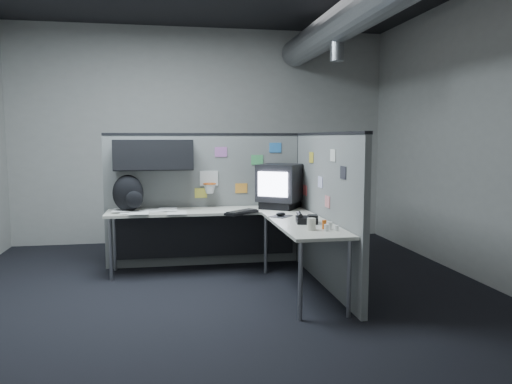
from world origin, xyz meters
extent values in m
cube|color=black|center=(0.00, 0.00, -0.01)|extent=(5.60, 5.60, 0.01)
cube|color=#9E9E99|center=(0.00, 2.80, 1.60)|extent=(5.60, 0.01, 3.20)
cube|color=#9E9E99|center=(0.00, -2.80, 1.60)|extent=(5.60, 0.01, 3.20)
cube|color=#9E9E99|center=(2.80, 0.00, 1.60)|extent=(0.01, 5.60, 3.20)
cylinder|color=slate|center=(1.40, 0.00, 2.85)|extent=(0.40, 5.49, 0.40)
cylinder|color=slate|center=(1.40, 0.80, 2.60)|extent=(0.16, 0.16, 0.30)
cube|color=slate|center=(-0.08, 1.30, 0.80)|extent=(2.43, 0.06, 1.60)
cube|color=black|center=(-0.08, 1.30, 1.61)|extent=(2.43, 0.07, 0.03)
cube|color=black|center=(1.10, 1.30, 0.80)|extent=(0.07, 0.07, 1.60)
cube|color=black|center=(-0.70, 1.10, 1.38)|extent=(0.90, 0.35, 0.35)
cube|color=black|center=(-0.70, 0.93, 1.38)|extent=(0.90, 0.02, 0.33)
cube|color=silver|center=(-0.05, 1.26, 1.08)|extent=(0.22, 0.02, 0.18)
torus|color=#D85914|center=(-0.05, 1.17, 1.02)|extent=(0.16, 0.16, 0.01)
cone|color=white|center=(-0.05, 1.17, 0.96)|extent=(0.14, 0.14, 0.11)
cube|color=gray|center=(-0.95, 1.26, 1.02)|extent=(0.15, 0.01, 0.12)
cube|color=#B266B2|center=(0.10, 1.26, 1.40)|extent=(0.15, 0.01, 0.12)
cube|color=orange|center=(0.35, 1.26, 0.95)|extent=(0.15, 0.01, 0.12)
cube|color=#4CB266|center=(0.55, 1.26, 1.30)|extent=(0.15, 0.01, 0.12)
cube|color=#337FCC|center=(0.78, 1.26, 1.45)|extent=(0.15, 0.01, 0.12)
cube|color=#E5D84C|center=(-0.15, 1.26, 0.90)|extent=(0.15, 0.01, 0.12)
cube|color=slate|center=(1.10, 0.22, 0.80)|extent=(0.06, 2.23, 1.60)
cube|color=black|center=(1.10, 0.22, 1.61)|extent=(0.07, 2.23, 0.03)
cube|color=gold|center=(1.06, 0.65, 1.35)|extent=(0.01, 0.15, 0.12)
cube|color=silver|center=(1.06, 0.30, 1.10)|extent=(0.01, 0.15, 0.12)
cube|color=silver|center=(1.06, -0.10, 1.40)|extent=(0.01, 0.15, 0.12)
cube|color=#CC4C4C|center=(1.06, 0.90, 0.95)|extent=(0.01, 0.15, 0.12)
cube|color=#26262D|center=(1.06, -0.40, 1.25)|extent=(0.01, 0.15, 0.12)
cube|color=#D87F7F|center=(1.06, 0.05, 0.92)|extent=(0.01, 0.15, 0.12)
cube|color=beige|center=(-0.10, 0.98, 0.71)|extent=(2.30, 0.56, 0.03)
cube|color=beige|center=(0.78, -0.07, 0.71)|extent=(0.56, 1.55, 0.03)
cube|color=black|center=(-0.10, 1.20, 0.40)|extent=(2.18, 0.02, 0.55)
cylinder|color=gray|center=(-1.18, 0.76, 0.35)|extent=(0.04, 0.04, 0.70)
cylinder|color=gray|center=(-1.18, 1.20, 0.35)|extent=(0.04, 0.04, 0.70)
cylinder|color=gray|center=(0.56, 0.76, 0.35)|extent=(0.04, 0.04, 0.70)
cylinder|color=gray|center=(0.56, -0.78, 0.35)|extent=(0.04, 0.04, 0.70)
cylinder|color=gray|center=(1.00, -0.78, 0.35)|extent=(0.04, 0.04, 0.70)
cube|color=black|center=(0.78, 0.99, 0.77)|extent=(0.57, 0.58, 0.09)
cube|color=black|center=(0.78, 0.99, 1.04)|extent=(0.64, 0.64, 0.44)
cube|color=silver|center=(0.65, 0.79, 1.04)|extent=(0.31, 0.21, 0.29)
cube|color=black|center=(0.26, 0.62, 0.74)|extent=(0.42, 0.39, 0.03)
cube|color=black|center=(0.26, 0.62, 0.76)|extent=(0.38, 0.35, 0.01)
cube|color=black|center=(0.64, 0.35, 0.73)|extent=(0.29, 0.29, 0.01)
ellipsoid|color=black|center=(0.64, 0.35, 0.76)|extent=(0.11, 0.07, 0.04)
cube|color=black|center=(0.81, -0.09, 0.76)|extent=(0.24, 0.25, 0.06)
cylinder|color=black|center=(0.74, -0.07, 0.81)|extent=(0.08, 0.21, 0.04)
cube|color=black|center=(0.86, -0.11, 0.80)|extent=(0.11, 0.13, 0.02)
cylinder|color=silver|center=(0.92, -0.48, 0.77)|extent=(0.05, 0.05, 0.07)
cylinder|color=silver|center=(0.86, -0.54, 0.76)|extent=(0.05, 0.05, 0.06)
cylinder|color=silver|center=(0.96, -0.55, 0.76)|extent=(0.04, 0.04, 0.05)
cylinder|color=#D85914|center=(0.88, -0.43, 0.77)|extent=(0.05, 0.05, 0.08)
cylinder|color=beige|center=(0.74, -0.47, 0.78)|extent=(0.09, 0.09, 0.11)
cube|color=white|center=(-0.45, 0.83, 0.73)|extent=(0.22, 0.31, 0.00)
cube|color=white|center=(-0.71, 0.99, 0.73)|extent=(0.22, 0.31, 0.00)
cube|color=white|center=(-0.97, 0.89, 0.74)|extent=(0.22, 0.31, 0.00)
cube|color=white|center=(-0.55, 1.04, 0.74)|extent=(0.22, 0.31, 0.00)
cube|color=white|center=(-0.86, 0.81, 0.74)|extent=(0.22, 0.31, 0.00)
cube|color=white|center=(-1.07, 1.02, 0.75)|extent=(0.22, 0.31, 0.00)
ellipsoid|color=black|center=(-0.99, 1.00, 0.94)|extent=(0.39, 0.32, 0.42)
ellipsoid|color=black|center=(-0.92, 0.88, 0.88)|extent=(0.21, 0.14, 0.19)
camera|label=1|loc=(-0.54, -4.82, 1.57)|focal=35.00mm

